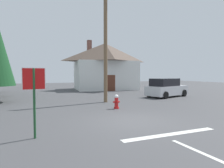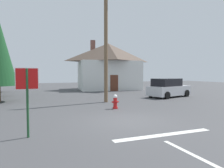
# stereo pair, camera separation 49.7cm
# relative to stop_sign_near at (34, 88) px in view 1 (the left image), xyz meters

# --- Properties ---
(ground_plane) EXTENTS (80.00, 80.00, 0.10)m
(ground_plane) POSITION_rel_stop_sign_near_xyz_m (4.24, 0.86, -1.74)
(ground_plane) COLOR #424244
(lane_stop_bar) EXTENTS (3.91, 0.36, 0.01)m
(lane_stop_bar) POSITION_rel_stop_sign_near_xyz_m (4.48, -1.48, -1.69)
(lane_stop_bar) COLOR silver
(lane_stop_bar) RESTS_ON ground
(lane_center_stripe) EXTENTS (0.19, 3.27, 0.01)m
(lane_center_stripe) POSITION_rel_stop_sign_near_xyz_m (4.13, -3.67, -1.69)
(lane_center_stripe) COLOR silver
(lane_center_stripe) RESTS_ON ground
(stop_sign_near) EXTENTS (0.73, 0.08, 2.37)m
(stop_sign_near) POSITION_rel_stop_sign_near_xyz_m (0.00, 0.00, 0.00)
(stop_sign_near) COLOR #1E4C28
(stop_sign_near) RESTS_ON ground
(fire_hydrant) EXTENTS (0.44, 0.38, 0.88)m
(fire_hydrant) POSITION_rel_stop_sign_near_xyz_m (4.88, 4.04, -1.26)
(fire_hydrant) COLOR red
(fire_hydrant) RESTS_ON ground
(utility_pole) EXTENTS (1.60, 0.28, 8.45)m
(utility_pole) POSITION_rel_stop_sign_near_xyz_m (5.33, 6.94, 2.71)
(utility_pole) COLOR brown
(utility_pole) RESTS_ON ground
(house) EXTENTS (9.14, 7.38, 6.83)m
(house) POSITION_rel_stop_sign_near_xyz_m (9.90, 18.65, 1.60)
(house) COLOR silver
(house) RESTS_ON ground
(parked_car) EXTENTS (4.64, 2.93, 1.72)m
(parked_car) POSITION_rel_stop_sign_near_xyz_m (11.83, 7.94, -0.88)
(parked_car) COLOR silver
(parked_car) RESTS_ON ground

